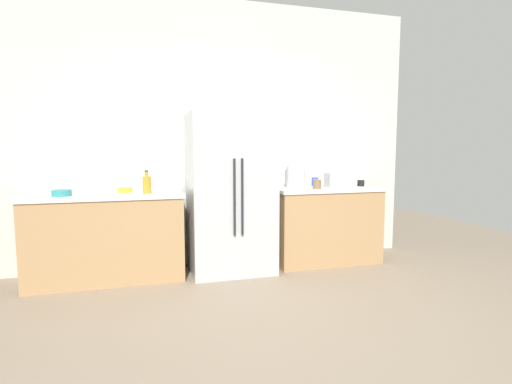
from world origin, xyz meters
The scene contains 14 objects.
ground_plane centered at (0.00, 0.00, 0.00)m, with size 9.54×9.54×0.00m, color gray.
kitchen_back_panel centered at (0.00, 1.93, 1.50)m, with size 4.69×0.10×2.99m, color silver.
counter_left centered at (-1.24, 1.57, 0.44)m, with size 1.52×0.65×0.88m.
counter_right centered at (1.17, 1.57, 0.44)m, with size 1.25×0.65×0.88m.
refrigerator centered at (0.03, 1.52, 0.85)m, with size 0.88×0.72×1.70m.
toaster centered at (1.26, 1.47, 0.97)m, with size 0.21×0.16×0.17m, color silver.
rice_cooker centered at (0.81, 1.58, 1.03)m, with size 0.23×0.23×0.31m.
bottle_a centered at (-0.84, 1.43, 0.98)m, with size 0.08×0.08×0.23m.
cup_a centered at (1.63, 1.54, 0.92)m, with size 0.08×0.08×0.07m, color black.
cup_b centered at (1.10, 1.69, 0.94)m, with size 0.08×0.08×0.10m, color blue.
cup_c centered at (0.99, 1.39, 0.93)m, with size 0.09×0.09×0.10m, color brown.
bowl_a centered at (-1.74, 1.68, 0.92)m, with size 0.20×0.20×0.07m, color white.
bowl_b centered at (-1.05, 1.62, 0.91)m, with size 0.15×0.15×0.05m, color yellow.
bowl_c centered at (-1.62, 1.45, 0.91)m, with size 0.18×0.18×0.06m, color teal.
Camera 1 is at (-0.92, -2.72, 1.33)m, focal length 28.40 mm.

